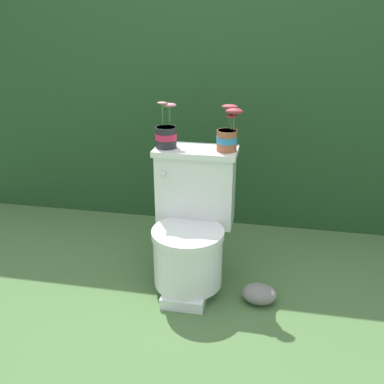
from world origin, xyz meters
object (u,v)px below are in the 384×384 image
potted_plant_left (166,134)px  garden_stone (259,294)px  potted_plant_midleft (228,135)px  toilet (191,227)px

potted_plant_left → garden_stone: bearing=-24.0°
potted_plant_left → potted_plant_midleft: (0.32, 0.00, 0.01)m
potted_plant_left → garden_stone: size_ratio=1.31×
toilet → garden_stone: toilet is taller
potted_plant_midleft → potted_plant_left: bearing=-179.7°
toilet → potted_plant_left: size_ratio=3.13×
potted_plant_left → potted_plant_midleft: 0.32m
toilet → potted_plant_left: (-0.16, 0.12, 0.46)m
toilet → garden_stone: (0.38, -0.12, -0.29)m
toilet → potted_plant_midleft: 0.52m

